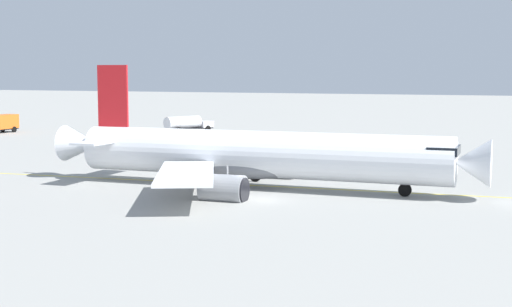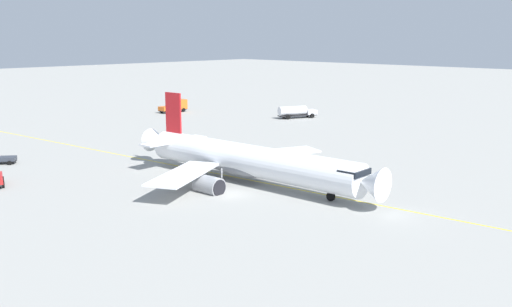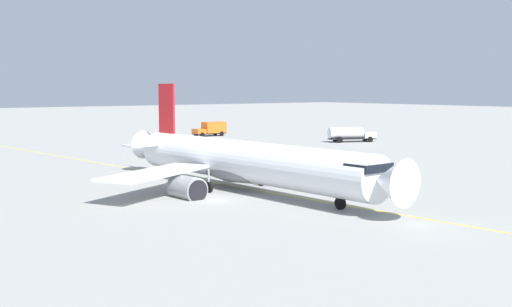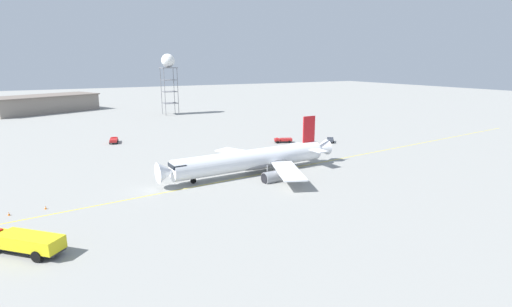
% 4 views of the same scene
% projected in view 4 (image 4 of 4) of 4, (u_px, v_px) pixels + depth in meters
% --- Properties ---
extents(ground_plane, '(600.00, 600.00, 0.00)m').
position_uv_depth(ground_plane, '(231.00, 169.00, 84.23)').
color(ground_plane, gray).
extents(airliner_main, '(31.59, 40.21, 11.32)m').
position_uv_depth(airliner_main, '(253.00, 160.00, 79.86)').
color(airliner_main, white).
rests_on(airliner_main, ground_plane).
extents(baggage_truck_truck, '(3.99, 3.70, 1.22)m').
position_uv_depth(baggage_truck_truck, '(330.00, 140.00, 111.55)').
color(baggage_truck_truck, '#232326').
rests_on(baggage_truck_truck, ground_plane).
extents(ops_pickup_truck, '(5.57, 3.11, 1.41)m').
position_uv_depth(ops_pickup_truck, '(114.00, 140.00, 110.70)').
color(ops_pickup_truck, '#232326').
rests_on(ops_pickup_truck, ground_plane).
extents(fire_tender_truck, '(9.48, 9.61, 2.50)m').
position_uv_depth(fire_tender_truck, '(23.00, 242.00, 46.51)').
color(fire_tender_truck, '#232326').
rests_on(fire_tender_truck, ground_plane).
extents(ops_pickup_truck_extra, '(3.55, 5.35, 1.41)m').
position_uv_depth(ops_pickup_truck_extra, '(283.00, 140.00, 111.10)').
color(ops_pickup_truck_extra, '#232326').
rests_on(ops_pickup_truck_extra, ground_plane).
extents(radar_tower, '(6.58, 6.58, 26.17)m').
position_uv_depth(radar_tower, '(168.00, 64.00, 166.59)').
color(radar_tower, slate).
rests_on(radar_tower, ground_plane).
extents(terminal_shed, '(36.70, 49.12, 7.83)m').
position_uv_depth(terminal_shed, '(44.00, 104.00, 178.15)').
color(terminal_shed, gray).
rests_on(terminal_shed, ground_plane).
extents(taxiway_centreline, '(20.60, 198.31, 0.01)m').
position_uv_depth(taxiway_centreline, '(272.00, 172.00, 81.60)').
color(taxiway_centreline, yellow).
rests_on(taxiway_centreline, ground_plane).
extents(safety_cone_near, '(0.36, 0.36, 0.55)m').
position_uv_depth(safety_cone_near, '(46.00, 207.00, 60.87)').
color(safety_cone_near, orange).
rests_on(safety_cone_near, ground_plane).
extents(safety_cone_mid, '(0.36, 0.36, 0.55)m').
position_uv_depth(safety_cone_mid, '(9.00, 214.00, 58.36)').
color(safety_cone_mid, orange).
rests_on(safety_cone_mid, ground_plane).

